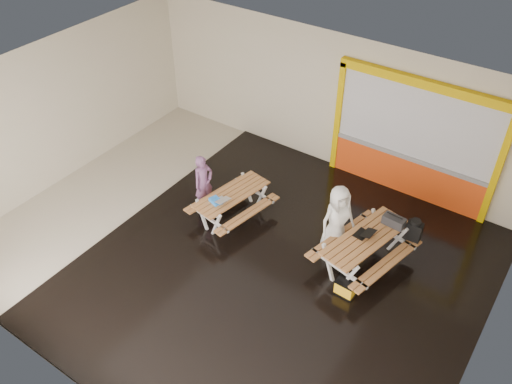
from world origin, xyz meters
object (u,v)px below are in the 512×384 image
Objects in this scene: picnic_table_left at (232,199)px; person_left at (204,183)px; laptop_left at (221,201)px; dark_case at (340,262)px; person_right at (337,219)px; picnic_table_right at (365,244)px; laptop_right at (364,234)px; fluke_bag at (345,288)px; toolbox at (394,221)px; backpack at (414,230)px; blue_pouch at (216,201)px.

picnic_table_left is 0.76m from person_left.
dark_case is at bearing 9.34° from laptop_left.
person_right is (3.09, 0.52, 0.09)m from person_left.
picnic_table_right is 0.25m from laptop_right.
laptop_right is 1.00× the size of fluke_bag.
laptop_left is 1.03× the size of laptop_right.
toolbox reaches higher than picnic_table_right.
person_left is at bearing 172.51° from fluke_bag.
laptop_right reaches higher than picnic_table_left.
person_left reaches higher than laptop_left.
laptop_left is (0.71, -0.30, 0.02)m from person_left.
dark_case is (3.42, 0.15, -0.64)m from person_left.
fluke_bag is (-0.60, -1.72, -0.52)m from backpack.
toolbox reaches higher than picnic_table_left.
person_left is at bearing -173.61° from laptop_right.
person_right is at bearing -152.21° from toolbox.
picnic_table_right is 8.44× the size of blue_pouch.
toolbox is at bearing -64.20° from person_left.
dark_case is (-0.36, -0.26, -0.50)m from picnic_table_right.
backpack is 1.36× the size of dark_case.
laptop_right is 3.20m from blue_pouch.
dark_case is (2.80, 0.50, -0.65)m from blue_pouch.
person_right reaches higher than laptop_left.
blue_pouch is 2.92m from dark_case.
laptop_right reaches higher than picnic_table_right.
backpack is (0.39, 0.17, -0.18)m from toolbox.
person_left is 3.44× the size of fluke_bag.
laptop_right is 1.48× the size of blue_pouch.
laptop_left is at bearing -101.24° from person_left.
blue_pouch reaches higher than dark_case.
backpack is at bearing 16.73° from picnic_table_left.
dark_case is at bearing -134.64° from backpack.
laptop_left is at bearing -170.66° from dark_case.
backpack reaches higher than picnic_table_left.
laptop_right is 1.05× the size of dark_case.
toolbox is at bearing 15.90° from picnic_table_left.
person_right is 3.41× the size of toolbox.
blue_pouch is 3.73m from toolbox.
person_right is 4.09× the size of dark_case.
toolbox is (0.35, 0.62, 0.05)m from laptop_right.
picnic_table_left is at bearing -178.68° from dark_case.
fluke_bag is at bearing -97.79° from toolbox.
fluke_bag is (3.25, -0.16, -0.56)m from blue_pouch.
picnic_table_left reaches higher than fluke_bag.
laptop_left is at bearing -166.64° from laptop_right.
picnic_table_left is 4.33× the size of toolbox.
backpack is 1.62m from dark_case.
picnic_table_right is 0.74m from person_right.
picnic_table_right is at bearing 5.95° from picnic_table_left.
person_left is at bearing -173.92° from picnic_table_right.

